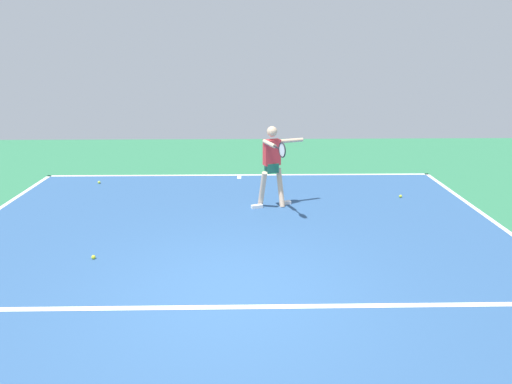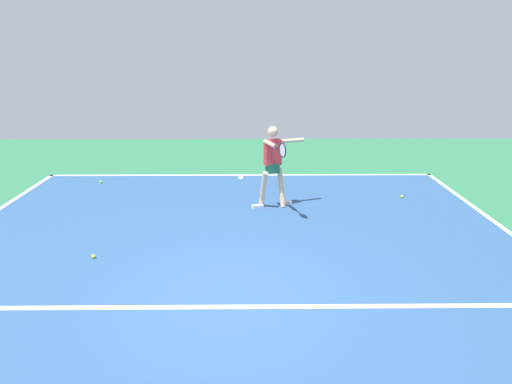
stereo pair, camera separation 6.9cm
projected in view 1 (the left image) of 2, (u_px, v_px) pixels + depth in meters
name	position (u px, v px, depth m)	size (l,w,h in m)	color
ground_plane	(232.00, 294.00, 6.31)	(22.14, 22.14, 0.00)	#2D754C
court_surface	(232.00, 293.00, 6.31)	(10.17, 12.32, 0.00)	#2D5484
court_line_baseline_near	(239.00, 175.00, 12.12)	(10.17, 0.10, 0.01)	white
court_line_service	(232.00, 307.00, 5.98)	(7.63, 0.10, 0.01)	white
court_line_centre_mark	(239.00, 177.00, 11.93)	(0.10, 0.30, 0.01)	white
tennis_player	(273.00, 162.00, 9.43)	(1.11, 1.31, 1.74)	beige
tennis_ball_near_service_line	(99.00, 182.00, 11.36)	(0.07, 0.07, 0.07)	#C6E53D
tennis_ball_by_sideline	(93.00, 257.00, 7.32)	(0.07, 0.07, 0.07)	yellow
tennis_ball_far_corner	(401.00, 196.00, 10.31)	(0.07, 0.07, 0.07)	#CCE033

